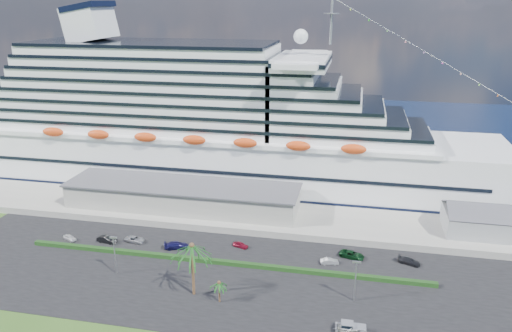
% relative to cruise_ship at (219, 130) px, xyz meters
% --- Properties ---
extents(ground, '(420.00, 420.00, 0.00)m').
position_rel_cruise_ship_xyz_m(ground, '(21.53, -64.00, -16.69)').
color(ground, '#2B4A18').
rests_on(ground, ground).
extents(asphalt_lot, '(140.00, 38.00, 0.12)m').
position_rel_cruise_ship_xyz_m(asphalt_lot, '(21.53, -53.00, -16.63)').
color(asphalt_lot, black).
rests_on(asphalt_lot, ground).
extents(wharf, '(240.00, 20.00, 1.80)m').
position_rel_cruise_ship_xyz_m(wharf, '(21.53, -24.00, -15.79)').
color(wharf, gray).
rests_on(wharf, ground).
extents(water, '(420.00, 160.00, 0.02)m').
position_rel_cruise_ship_xyz_m(water, '(21.53, 66.00, -16.68)').
color(water, black).
rests_on(water, ground).
extents(cruise_ship, '(191.00, 38.00, 54.00)m').
position_rel_cruise_ship_xyz_m(cruise_ship, '(0.00, 0.00, 0.00)').
color(cruise_ship, silver).
rests_on(cruise_ship, ground).
extents(terminal_building, '(61.00, 15.00, 6.30)m').
position_rel_cruise_ship_xyz_m(terminal_building, '(-3.47, -24.00, -11.68)').
color(terminal_building, gray).
rests_on(terminal_building, wharf).
extents(port_shed, '(24.00, 12.31, 7.37)m').
position_rel_cruise_ship_xyz_m(port_shed, '(73.53, -24.00, -12.30)').
color(port_shed, gray).
rests_on(port_shed, wharf).
extents(hedge, '(88.00, 1.10, 0.90)m').
position_rel_cruise_ship_xyz_m(hedge, '(13.53, -48.00, -16.12)').
color(hedge, black).
rests_on(hedge, asphalt_lot).
extents(lamp_post_left, '(1.60, 0.35, 8.27)m').
position_rel_cruise_ship_xyz_m(lamp_post_left, '(-6.47, -56.00, -11.35)').
color(lamp_post_left, gray).
rests_on(lamp_post_left, asphalt_lot).
extents(lamp_post_right, '(1.60, 0.35, 8.27)m').
position_rel_cruise_ship_xyz_m(lamp_post_right, '(41.53, -56.00, -11.35)').
color(lamp_post_right, gray).
rests_on(lamp_post_right, asphalt_lot).
extents(palm_tall, '(8.82, 8.82, 11.13)m').
position_rel_cruise_ship_xyz_m(palm_tall, '(11.53, -60.00, -7.49)').
color(palm_tall, '#47301E').
rests_on(palm_tall, ground).
extents(palm_short, '(3.53, 3.53, 4.56)m').
position_rel_cruise_ship_xyz_m(palm_short, '(17.03, -61.50, -13.03)').
color(palm_short, '#47301E').
rests_on(palm_short, ground).
extents(parked_car_0, '(3.93, 2.81, 1.24)m').
position_rel_cruise_ship_xyz_m(parked_car_0, '(-23.96, -44.56, -15.95)').
color(parked_car_0, silver).
rests_on(parked_car_0, asphalt_lot).
extents(parked_car_1, '(4.94, 2.44, 1.56)m').
position_rel_cruise_ship_xyz_m(parked_car_1, '(-14.93, -43.81, -15.80)').
color(parked_car_1, black).
rests_on(parked_car_1, asphalt_lot).
extents(parked_car_2, '(4.98, 2.82, 1.31)m').
position_rel_cruise_ship_xyz_m(parked_car_2, '(-8.74, -42.29, -15.92)').
color(parked_car_2, '#97989F').
rests_on(parked_car_2, asphalt_lot).
extents(parked_car_3, '(5.84, 3.90, 1.57)m').
position_rel_cruise_ship_xyz_m(parked_car_3, '(1.82, -43.27, -15.79)').
color(parked_car_3, '#161448').
rests_on(parked_car_3, asphalt_lot).
extents(parked_car_4, '(3.90, 2.50, 1.23)m').
position_rel_cruise_ship_xyz_m(parked_car_4, '(15.87, -39.86, -15.96)').
color(parked_car_4, maroon).
rests_on(parked_car_4, asphalt_lot).
extents(parked_car_5, '(3.99, 2.10, 1.25)m').
position_rel_cruise_ship_xyz_m(parked_car_5, '(36.13, -43.29, -15.95)').
color(parked_car_5, '#9B9DA2').
rests_on(parked_car_5, asphalt_lot).
extents(parked_car_6, '(5.91, 4.06, 1.50)m').
position_rel_cruise_ship_xyz_m(parked_car_6, '(40.70, -39.61, -15.82)').
color(parked_car_6, black).
rests_on(parked_car_6, asphalt_lot).
extents(parked_car_7, '(5.04, 3.48, 1.36)m').
position_rel_cruise_ship_xyz_m(parked_car_7, '(52.71, -39.83, -15.90)').
color(parked_car_7, black).
rests_on(parked_car_7, asphalt_lot).
extents(pickup_truck, '(5.16, 2.07, 1.81)m').
position_rel_cruise_ship_xyz_m(pickup_truck, '(41.06, -65.62, -15.58)').
color(pickup_truck, black).
rests_on(pickup_truck, asphalt_lot).
extents(boat_trailer, '(5.68, 3.87, 1.61)m').
position_rel_cruise_ship_xyz_m(boat_trailer, '(41.29, -65.94, -15.51)').
color(boat_trailer, gray).
rests_on(boat_trailer, asphalt_lot).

